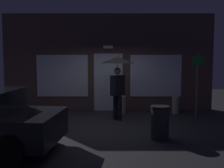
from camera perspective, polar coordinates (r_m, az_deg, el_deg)
ground_plane at (r=9.14m, az=-1.02°, el=-7.86°), size 18.00×18.00×0.00m
building_facade at (r=11.23m, az=-0.85°, el=4.16°), size 8.04×0.48×3.71m
person_with_umbrella at (r=9.47m, az=0.98°, el=2.68°), size 1.08×1.08×2.09m
street_sign_post at (r=10.19m, az=16.33°, el=0.51°), size 0.40×0.07×2.21m
sidewalk_bollard at (r=10.70m, az=1.85°, el=-4.10°), size 0.28×0.28×0.64m
sidewalk_bollard_2 at (r=10.84m, az=12.28°, el=-4.13°), size 0.25×0.25×0.62m
trash_bin at (r=7.56m, az=9.32°, el=-7.47°), size 0.49×0.49×0.86m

